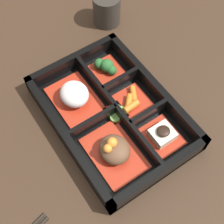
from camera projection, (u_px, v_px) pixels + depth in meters
The scene contains 10 objects.
ground_plane at pixel (112, 118), 0.63m from camera, with size 3.00×3.00×0.00m, color #382619.
bento_base at pixel (112, 117), 0.63m from camera, with size 0.32×0.22×0.01m.
bento_rim at pixel (113, 112), 0.62m from camera, with size 0.32×0.22×0.04m.
bowl_stew at pixel (114, 150), 0.57m from camera, with size 0.12×0.08×0.05m.
bowl_rice at pixel (75, 96), 0.62m from camera, with size 0.12×0.08×0.05m.
bowl_tofu at pixel (162, 135), 0.59m from camera, with size 0.08×0.07×0.03m.
bowl_carrots at pixel (132, 102), 0.63m from camera, with size 0.07×0.07×0.02m.
bowl_greens at pixel (106, 68), 0.67m from camera, with size 0.07×0.07×0.03m.
bowl_pickles at pixel (117, 113), 0.62m from camera, with size 0.04×0.04×0.01m.
tea_cup at pixel (107, 9), 0.74m from camera, with size 0.07×0.07×0.07m.
Camera 1 is at (-0.25, 0.17, 0.56)m, focal length 50.00 mm.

